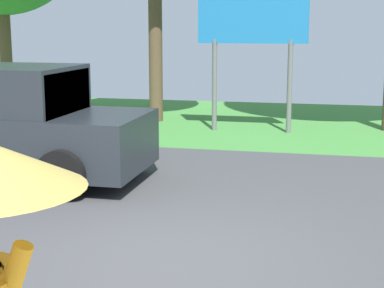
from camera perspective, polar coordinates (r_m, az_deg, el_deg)
ground_plane at (r=9.68m, az=2.39°, el=-4.52°), size 40.00×22.00×0.20m
roadside_billboard at (r=14.74m, az=5.64°, el=10.99°), size 2.60×0.12×3.50m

